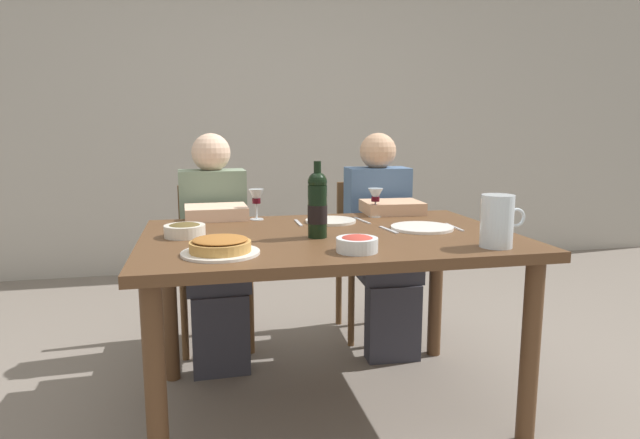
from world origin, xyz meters
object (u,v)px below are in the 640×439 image
Objects in this scene: wine_glass_left_diner at (256,198)px; olive_bowl at (185,230)px; dinner_plate_right_setting at (422,228)px; diner_left at (215,241)px; diner_right at (382,234)px; dinner_plate_left_setting at (331,221)px; dining_table at (329,256)px; wine_bottle at (317,205)px; salad_bowl at (357,243)px; chair_right at (370,247)px; water_pitcher at (497,224)px; chair_left at (213,254)px; baked_tart at (220,246)px; wine_glass_right_diner at (375,196)px.

olive_bowl is at bearing -132.86° from wine_glass_left_diner.
diner_left reaches higher than dinner_plate_right_setting.
dinner_plate_left_setting is at bearing 46.86° from diner_right.
wine_bottle is at bearing -135.49° from dining_table.
dinner_plate_right_setting is at bearing 42.19° from salad_bowl.
dining_table is 0.99m from chair_right.
water_pitcher is 1.64m from chair_left.
baked_tart is 0.94m from diner_left.
olive_bowl is at bearing 158.63° from water_pitcher.
wine_glass_left_diner is at bearing 156.48° from dinner_plate_left_setting.
baked_tart is at bearing -133.69° from dinner_plate_left_setting.
dinner_plate_right_setting is (0.09, -0.36, -0.09)m from wine_glass_right_diner.
salad_bowl is 1.11m from diner_left.
chair_right is at bearing -168.38° from diner_left.
dinner_plate_left_setting is at bearing 141.42° from diner_left.
dinner_plate_right_setting is at bearing 9.56° from wine_bottle.
diner_right reaches higher than wine_glass_left_diner.
dinner_plate_right_setting is at bearing 107.63° from water_pitcher.
wine_bottle is 0.51m from wine_glass_left_diner.
wine_bottle reaches higher than baked_tart.
wine_glass_right_diner is (0.89, 0.31, 0.07)m from olive_bowl.
dinner_plate_left_setting is at bearing 128.18° from chair_left.
chair_left is at bearing 1.48° from chair_right.
dinner_plate_left_setting is 0.76m from chair_right.
dinner_plate_right_setting is 0.23× the size of diner_left.
diner_left reaches higher than wine_glass_right_diner.
wine_bottle is 1.13× the size of dinner_plate_right_setting.
dinner_plate_left_setting is at bearing 17.53° from olive_bowl.
baked_tart is 1.16× the size of dinner_plate_left_setting.
wine_glass_right_diner is at bearing -3.54° from wine_glass_left_diner.
dining_table is 0.24m from wine_bottle.
baked_tart is (-0.98, 0.10, -0.06)m from water_pitcher.
baked_tart is 0.31× the size of chair_right.
wine_glass_right_diner is 0.12× the size of diner_right.
chair_right is (-0.08, 1.24, -0.35)m from water_pitcher.
water_pitcher reaches higher than dinner_plate_left_setting.
water_pitcher reaches higher than olive_bowl.
wine_glass_left_diner is 0.63m from chair_left.
diner_right reaches higher than dinner_plate_right_setting.
water_pitcher is 1.03m from diner_right.
dinner_plate_left_setting is 0.66m from diner_left.
diner_right reaches higher than wine_bottle.
wine_bottle is 0.35× the size of chair_left.
dining_table is 0.59m from olive_bowl.
salad_bowl is at bearing -137.81° from dinner_plate_right_setting.
wine_glass_left_diner is (0.32, 0.34, 0.07)m from olive_bowl.
wine_bottle is 0.38m from dinner_plate_left_setting.
water_pitcher is 1.43m from diner_left.
water_pitcher is 1.29m from chair_right.
chair_left is 1.00× the size of chair_right.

